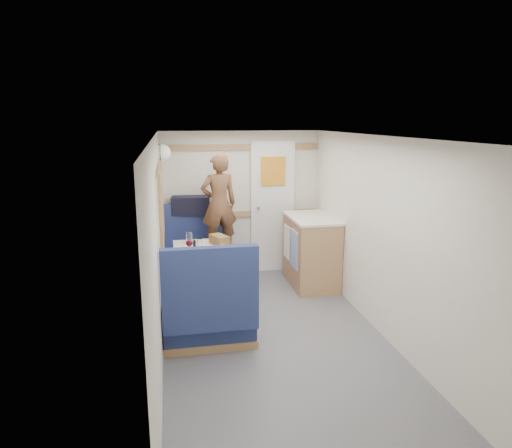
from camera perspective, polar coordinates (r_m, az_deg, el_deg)
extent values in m
plane|color=#515156|center=(4.63, 2.69, -14.82)|extent=(4.50, 4.50, 0.00)
plane|color=silver|center=(4.09, 2.99, 10.77)|extent=(4.50, 4.50, 0.00)
cube|color=silver|center=(6.40, -1.91, 2.60)|extent=(2.20, 0.02, 2.00)
cube|color=silver|center=(4.14, -12.16, -3.54)|extent=(0.02, 4.50, 2.00)
cube|color=silver|center=(4.63, 16.19, -2.01)|extent=(0.02, 4.50, 2.00)
cube|color=#8D5E3F|center=(6.41, -1.87, 1.25)|extent=(2.15, 0.02, 0.08)
cube|color=#8D5E3F|center=(6.29, -1.94, 9.57)|extent=(2.15, 0.02, 0.08)
cube|color=#A3AA90|center=(5.06, -11.87, 2.39)|extent=(0.04, 1.30, 0.72)
cube|color=white|center=(6.47, 2.07, 2.08)|extent=(0.62, 0.04, 1.86)
cube|color=orange|center=(6.37, 2.17, 6.63)|extent=(0.34, 0.03, 0.40)
cylinder|color=silver|center=(6.38, 0.25, 2.10)|extent=(0.04, 0.10, 0.04)
cube|color=white|center=(5.19, -6.83, -3.39)|extent=(0.62, 0.92, 0.04)
cylinder|color=silver|center=(5.30, -6.73, -7.02)|extent=(0.08, 0.08, 0.66)
cylinder|color=silver|center=(5.43, -6.63, -10.34)|extent=(0.36, 0.36, 0.03)
cube|color=#191E50|center=(6.10, -7.26, -5.57)|extent=(0.88, 0.50, 0.45)
cube|color=#191E50|center=(6.25, -7.54, -1.06)|extent=(0.88, 0.10, 0.80)
cube|color=#8D5E3F|center=(6.16, -7.21, -7.20)|extent=(0.90, 0.52, 0.08)
cube|color=#191E50|center=(4.61, -5.93, -11.85)|extent=(0.88, 0.50, 0.45)
cube|color=#191E50|center=(4.19, -5.73, -8.17)|extent=(0.88, 0.10, 0.80)
cube|color=#8D5E3F|center=(4.69, -5.88, -13.90)|extent=(0.90, 0.52, 0.08)
cube|color=#8D5E3F|center=(6.23, -7.63, 1.08)|extent=(0.90, 0.14, 0.04)
sphere|color=white|center=(5.84, -11.60, 8.75)|extent=(0.20, 0.20, 0.20)
cube|color=#8D5E3F|center=(6.05, 6.88, -3.46)|extent=(0.54, 0.90, 0.90)
cube|color=silver|center=(5.94, 7.00, 0.75)|extent=(0.56, 0.92, 0.03)
cube|color=#5972B2|center=(5.78, 4.79, -3.17)|extent=(0.01, 0.30, 0.48)
cube|color=silver|center=(6.12, 3.89, -2.25)|extent=(0.01, 0.28, 0.44)
imported|color=brown|center=(5.86, -4.66, 2.52)|extent=(0.51, 0.38, 1.29)
cube|color=black|center=(6.20, -8.15, 2.34)|extent=(0.53, 0.30, 0.24)
cube|color=white|center=(4.97, -4.80, -3.75)|extent=(0.31, 0.38, 0.02)
sphere|color=orange|center=(5.05, -4.18, -2.93)|extent=(0.07, 0.07, 0.07)
cube|color=#E9DF86|center=(4.83, -4.70, -3.91)|extent=(0.10, 0.07, 0.03)
cylinder|color=white|center=(5.01, -8.29, -3.79)|extent=(0.06, 0.06, 0.01)
cylinder|color=white|center=(4.99, -8.31, -3.22)|extent=(0.01, 0.01, 0.10)
sphere|color=#470714|center=(4.97, -8.34, -2.39)|extent=(0.08, 0.08, 0.08)
cylinder|color=white|center=(4.80, -9.19, -3.87)|extent=(0.07, 0.07, 0.11)
cylinder|color=white|center=(5.47, -8.35, -1.70)|extent=(0.08, 0.08, 0.12)
cylinder|color=white|center=(5.27, -7.03, -2.34)|extent=(0.06, 0.06, 0.10)
cylinder|color=brown|center=(5.40, -5.10, -2.00)|extent=(0.06, 0.06, 0.09)
cylinder|color=black|center=(5.24, -7.71, -2.51)|extent=(0.03, 0.03, 0.09)
cube|color=brown|center=(5.36, -4.59, -1.99)|extent=(0.24, 0.29, 0.11)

